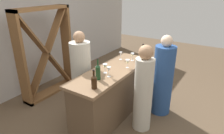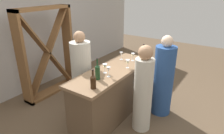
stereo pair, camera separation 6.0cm
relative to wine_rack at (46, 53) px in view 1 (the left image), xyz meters
name	(u,v)px [view 1 (the left image)]	position (x,y,z in m)	size (l,w,h in m)	color
ground_plane	(112,115)	(0.01, -1.65, -0.94)	(12.00, 12.00, 0.00)	brown
back_wall	(27,29)	(0.01, 0.55, 0.46)	(8.00, 0.10, 2.80)	#BCB7B2
bar_counter	(112,93)	(0.01, -1.65, -0.47)	(1.83, 0.61, 0.93)	brown
wine_rack	(46,53)	(0.00, 0.00, 0.00)	(1.27, 0.28, 1.89)	brown
wine_bottle_leftmost_amber_brown	(94,81)	(-0.68, -1.80, 0.10)	(0.08, 0.08, 0.28)	#331E0F
wine_bottle_second_left_olive_green	(98,72)	(-0.42, -1.68, 0.12)	(0.07, 0.07, 0.34)	#193D1E
wine_bottle_center_olive_green	(143,53)	(0.82, -1.84, 0.10)	(0.08, 0.08, 0.29)	#193D1E
wine_glass_near_left	(128,62)	(0.23, -1.83, 0.10)	(0.08, 0.08, 0.15)	white
wine_glass_near_center	(109,70)	(-0.25, -1.76, 0.11)	(0.07, 0.07, 0.17)	white
wine_glass_near_right	(132,55)	(0.60, -1.73, 0.10)	(0.07, 0.07, 0.15)	white
wine_glass_far_left	(105,66)	(-0.17, -1.63, 0.11)	(0.08, 0.08, 0.16)	white
wine_glass_far_center	(97,69)	(-0.28, -1.56, 0.09)	(0.07, 0.07, 0.14)	white
wine_glass_far_right	(121,54)	(0.53, -1.51, 0.10)	(0.06, 0.06, 0.15)	white
person_left_guest	(163,79)	(0.64, -2.35, -0.26)	(0.41, 0.41, 1.50)	#284C8C
person_center_guest	(143,91)	(0.02, -2.24, -0.25)	(0.39, 0.39, 1.46)	beige
person_right_guest	(82,77)	(-0.15, -1.09, -0.22)	(0.37, 0.37, 1.56)	beige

